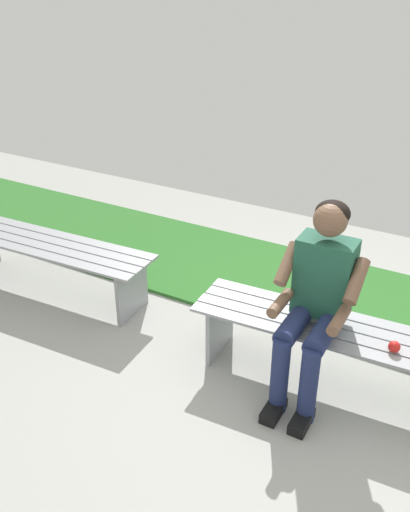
{
  "coord_description": "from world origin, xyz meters",
  "views": [
    {
      "loc": [
        -0.68,
        2.85,
        2.46
      ],
      "look_at": [
        0.83,
        0.15,
        0.8
      ],
      "focal_mm": 38.83,
      "sensor_mm": 36.0,
      "label": 1
    }
  ],
  "objects_px": {
    "bench_near": "(332,340)",
    "person_seated": "(316,297)",
    "apple": "(394,347)",
    "bench_far": "(48,254)"
  },
  "relations": [
    {
      "from": "bench_near",
      "to": "person_seated",
      "type": "bearing_deg",
      "value": 44.21
    },
    {
      "from": "bench_near",
      "to": "apple",
      "type": "relative_size",
      "value": 25.56
    },
    {
      "from": "bench_far",
      "to": "person_seated",
      "type": "distance_m",
      "value": 2.31
    },
    {
      "from": "bench_near",
      "to": "person_seated",
      "type": "xyz_separation_m",
      "value": [
        0.1,
        0.1,
        0.34
      ]
    },
    {
      "from": "bench_far",
      "to": "apple",
      "type": "relative_size",
      "value": 26.17
    },
    {
      "from": "bench_near",
      "to": "apple",
      "type": "distance_m",
      "value": 0.41
    },
    {
      "from": "person_seated",
      "to": "bench_near",
      "type": "bearing_deg",
      "value": -135.79
    },
    {
      "from": "bench_near",
      "to": "person_seated",
      "type": "distance_m",
      "value": 0.37
    },
    {
      "from": "bench_near",
      "to": "person_seated",
      "type": "height_order",
      "value": "person_seated"
    },
    {
      "from": "bench_far",
      "to": "apple",
      "type": "xyz_separation_m",
      "value": [
        -2.76,
        0.07,
        0.14
      ]
    }
  ]
}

